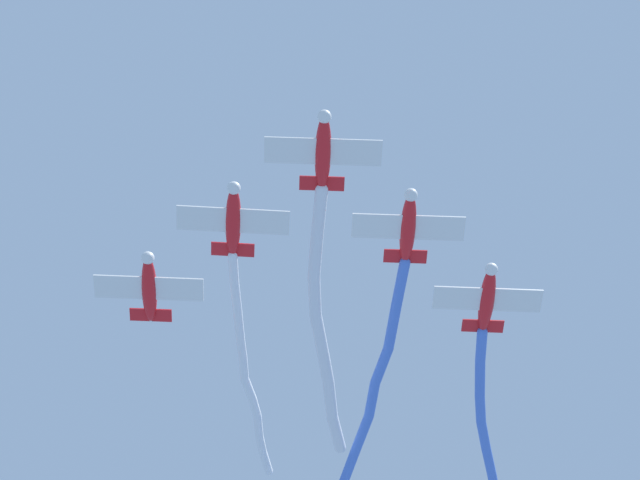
# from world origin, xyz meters

# --- Properties ---
(airplane_lead) EXTENTS (5.96, 7.02, 1.87)m
(airplane_lead) POSITION_xyz_m (1.39, 5.59, 57.99)
(airplane_lead) COLOR red
(smoke_trail_lead) EXTENTS (19.08, 11.31, 1.58)m
(smoke_trail_lead) POSITION_xyz_m (12.39, 12.86, 57.54)
(smoke_trail_lead) COLOR white
(airplane_left_wing) EXTENTS (5.97, 7.01, 1.87)m
(airplane_left_wing) POSITION_xyz_m (8.91, 3.91, 57.99)
(airplane_left_wing) COLOR red
(smoke_trail_left_wing) EXTENTS (19.96, 22.32, 1.17)m
(smoke_trail_left_wing) POSITION_xyz_m (21.31, 15.77, 57.89)
(smoke_trail_left_wing) COLOR #4C75DB
(airplane_right_wing) EXTENTS (6.01, 6.94, 1.87)m
(airplane_right_wing) POSITION_xyz_m (2.27, 13.25, 58.29)
(airplane_right_wing) COLOR red
(smoke_trail_right_wing) EXTENTS (19.56, 11.16, 3.89)m
(smoke_trail_right_wing) POSITION_xyz_m (13.79, 20.43, 59.87)
(smoke_trail_right_wing) COLOR white
(airplane_slot) EXTENTS (5.98, 6.99, 1.87)m
(airplane_slot) POSITION_xyz_m (16.44, 2.23, 57.69)
(airplane_slot) COLOR red
(smoke_trail_slot) EXTENTS (24.21, 11.05, 2.51)m
(smoke_trail_slot) POSITION_xyz_m (30.13, 9.25, 58.57)
(smoke_trail_slot) COLOR #4C75DB
(airplane_trail) EXTENTS (5.98, 6.99, 1.87)m
(airplane_trail) POSITION_xyz_m (3.15, 20.91, 57.99)
(airplane_trail) COLOR red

